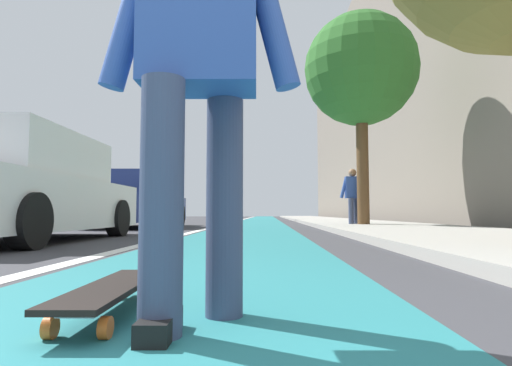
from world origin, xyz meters
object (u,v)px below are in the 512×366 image
object	(u,v)px
skateboard	(112,290)
pedestrian_distant	(353,194)
parked_car_near	(19,190)
traffic_light	(230,158)
skater_person	(199,58)
parked_car_mid	(140,202)
street_tree_mid	(361,70)

from	to	relation	value
skateboard	pedestrian_distant	distance (m)	10.05
parked_car_near	traffic_light	xyz separation A→B (m)	(15.41, -1.47, 2.50)
skater_person	parked_car_mid	bearing A→B (deg)	18.11
parked_car_mid	pedestrian_distant	size ratio (longest dim) A/B	2.80
parked_car_near	pedestrian_distant	size ratio (longest dim) A/B	2.72
skater_person	street_tree_mid	distance (m)	10.30
parked_car_mid	street_tree_mid	world-z (taller)	street_tree_mid
parked_car_near	parked_car_mid	bearing A→B (deg)	0.88
parked_car_near	parked_car_mid	size ratio (longest dim) A/B	0.97
skateboard	skater_person	distance (m)	0.92
parked_car_mid	street_tree_mid	distance (m)	6.89
parked_car_mid	traffic_light	size ratio (longest dim) A/B	0.94
pedestrian_distant	parked_car_mid	bearing A→B (deg)	88.40
parked_car_near	parked_car_mid	world-z (taller)	parked_car_mid
skater_person	traffic_light	xyz separation A→B (m)	(19.59, 1.68, 2.26)
traffic_light	pedestrian_distant	bearing A→B (deg)	-156.94
skateboard	skater_person	bearing A→B (deg)	-113.36
street_tree_mid	pedestrian_distant	bearing A→B (deg)	30.22
parked_car_mid	street_tree_mid	bearing A→B (deg)	-94.77
street_tree_mid	pedestrian_distant	distance (m)	3.27
skater_person	street_tree_mid	bearing A→B (deg)	-16.03
street_tree_mid	pedestrian_distant	world-z (taller)	street_tree_mid
parked_car_near	street_tree_mid	world-z (taller)	street_tree_mid
traffic_light	street_tree_mid	xyz separation A→B (m)	(-10.18, -4.39, 0.94)
street_tree_mid	skateboard	bearing A→B (deg)	161.77
skater_person	skateboard	bearing A→B (deg)	66.64
skater_person	traffic_light	bearing A→B (deg)	4.91
skateboard	parked_car_near	xyz separation A→B (m)	(4.03, 2.81, 0.60)
parked_car_near	pedestrian_distant	xyz separation A→B (m)	(5.57, -5.66, 0.20)
skater_person	pedestrian_distant	xyz separation A→B (m)	(9.75, -2.51, -0.04)
traffic_light	street_tree_mid	world-z (taller)	street_tree_mid
parked_car_near	street_tree_mid	bearing A→B (deg)	-48.22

